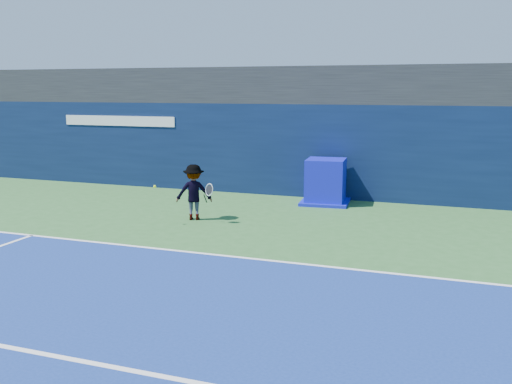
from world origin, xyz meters
TOP-DOWN VIEW (x-y plane):
  - ground at (0.00, 0.00)m, footprint 80.00×80.00m
  - baseline at (0.00, 3.00)m, footprint 24.00×0.10m
  - service_line at (0.00, -2.00)m, footprint 24.00×0.10m
  - stadium_band at (0.00, 11.50)m, footprint 36.00×3.00m
  - back_wall_assembly at (-0.00, 10.50)m, footprint 36.00×1.03m
  - equipment_cart at (0.78, 9.26)m, footprint 1.56×1.56m
  - tennis_player at (-2.07, 5.91)m, footprint 1.28×0.87m
  - tennis_ball at (-2.69, 4.92)m, footprint 0.07×0.07m

SIDE VIEW (x-z plane):
  - ground at x=0.00m, z-range 0.00..0.00m
  - baseline at x=0.00m, z-range 0.01..0.01m
  - service_line at x=0.00m, z-range 0.01..0.01m
  - equipment_cart at x=0.78m, z-range -0.06..1.32m
  - tennis_player at x=-2.07m, z-range 0.00..1.50m
  - tennis_ball at x=-2.69m, z-range 0.99..1.06m
  - back_wall_assembly at x=0.00m, z-range 0.00..3.00m
  - stadium_band at x=0.00m, z-range 3.00..4.20m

